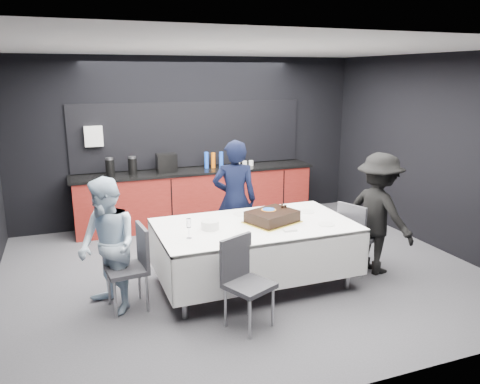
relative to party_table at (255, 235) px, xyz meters
The scene contains 18 objects.
ground 0.76m from the party_table, 90.00° to the left, with size 6.00×6.00×0.00m, color #46464C.
room_shell 1.28m from the party_table, 90.00° to the left, with size 6.04×5.04×2.82m.
kitchenette 2.62m from the party_table, 90.35° to the left, with size 4.10×0.64×2.05m.
party_table is the anchor object (origin of this frame).
cake_assembly 0.30m from the party_table, ahead, with size 0.71×0.65×0.18m.
plate_stack 0.59m from the party_table, behind, with size 0.21×0.21×0.10m, color white.
loose_plate_near 0.47m from the party_table, 129.00° to the right, with size 0.19×0.19×0.01m, color white.
loose_plate_right_a 0.85m from the party_table, 15.06° to the left, with size 0.21×0.21×0.01m, color white.
loose_plate_right_b 0.86m from the party_table, 23.04° to the right, with size 0.20×0.20×0.01m, color white.
loose_plate_far 0.43m from the party_table, 92.43° to the left, with size 0.21×0.21×0.01m, color white.
fork_pile 0.49m from the party_table, 54.18° to the right, with size 0.15×0.09×0.02m, color white.
champagne_flute 0.94m from the party_table, 165.87° to the right, with size 0.06×0.06×0.22m.
chair_left 1.45m from the party_table, behind, with size 0.46×0.46×0.92m.
chair_right 1.37m from the party_table, ahead, with size 0.54×0.54×0.92m.
chair_near 0.95m from the party_table, 119.29° to the right, with size 0.56×0.56×0.92m.
person_center 0.94m from the party_table, 85.17° to the left, with size 0.61×0.40×1.66m, color black.
person_left 1.71m from the party_table, behind, with size 0.72×0.56×1.47m, color silver.
person_right 1.64m from the party_table, ahead, with size 1.01×0.58×1.56m, color black.
Camera 1 is at (-2.03, -5.29, 2.52)m, focal length 35.00 mm.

